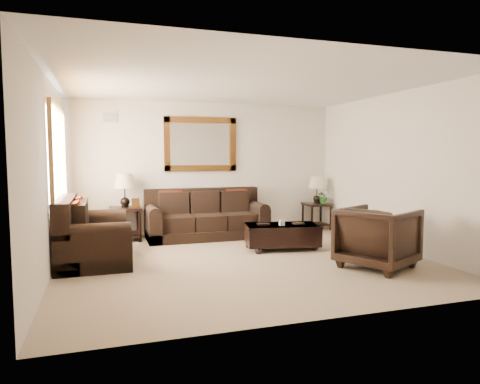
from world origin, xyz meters
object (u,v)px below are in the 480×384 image
object	(u,v)px
sofa	(206,220)
loveseat	(90,238)
end_table_right	(317,195)
coffee_table	(282,234)
end_table_left	(125,197)
armchair	(378,234)

from	to	relation	value
sofa	loveseat	bearing A→B (deg)	-147.85
end_table_right	coffee_table	distance (m)	2.27
loveseat	end_table_left	world-z (taller)	end_table_left
loveseat	armchair	size ratio (longest dim) A/B	1.80
end_table_right	armchair	world-z (taller)	end_table_right
armchair	end_table_right	bearing A→B (deg)	-39.33
loveseat	armchair	xyz separation A→B (m)	(3.98, -1.67, 0.12)
end_table_left	loveseat	bearing A→B (deg)	-112.24
end_table_right	coffee_table	bearing A→B (deg)	-133.25
coffee_table	armchair	xyz separation A→B (m)	(0.82, -1.56, 0.22)
end_table_left	coffee_table	xyz separation A→B (m)	(2.55, -1.58, -0.57)
loveseat	end_table_left	size ratio (longest dim) A/B	1.37
sofa	end_table_right	world-z (taller)	end_table_right
sofa	loveseat	world-z (taller)	loveseat
end_table_right	armchair	bearing A→B (deg)	-102.33
loveseat	armchair	bearing A→B (deg)	-112.75
loveseat	coffee_table	distance (m)	3.16
coffee_table	end_table_right	bearing A→B (deg)	57.89
coffee_table	armchair	world-z (taller)	armchair
loveseat	armchair	distance (m)	4.32
armchair	end_table_left	bearing A→B (deg)	20.08
end_table_left	armchair	distance (m)	4.63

